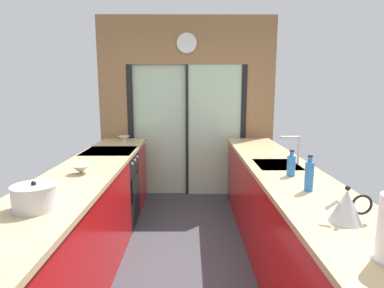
# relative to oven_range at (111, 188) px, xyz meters

# --- Properties ---
(ground_plane) EXTENTS (5.04, 7.60, 0.02)m
(ground_plane) POSITION_rel_oven_range_xyz_m (0.91, -0.65, -0.47)
(ground_plane) COLOR #38383D
(back_wall_unit) EXTENTS (2.64, 0.12, 2.70)m
(back_wall_unit) POSITION_rel_oven_range_xyz_m (0.91, 1.15, 1.07)
(back_wall_unit) COLOR olive
(back_wall_unit) RESTS_ON ground_plane
(left_counter_run) EXTENTS (0.62, 3.80, 0.92)m
(left_counter_run) POSITION_rel_oven_range_xyz_m (-0.00, -1.12, 0.01)
(left_counter_run) COLOR #AD0C0F
(left_counter_run) RESTS_ON ground_plane
(right_counter_run) EXTENTS (0.62, 3.80, 0.92)m
(right_counter_run) POSITION_rel_oven_range_xyz_m (1.82, -0.95, 0.01)
(right_counter_run) COLOR #AD0C0F
(right_counter_run) RESTS_ON ground_plane
(sink_faucet) EXTENTS (0.19, 0.02, 0.28)m
(sink_faucet) POSITION_rel_oven_range_xyz_m (1.97, -0.70, 0.65)
(sink_faucet) COLOR #B7BABC
(sink_faucet) RESTS_ON right_counter_run
(oven_range) EXTENTS (0.60, 0.60, 0.92)m
(oven_range) POSITION_rel_oven_range_xyz_m (0.00, 0.00, 0.00)
(oven_range) COLOR black
(oven_range) RESTS_ON ground_plane
(mixing_bowl_near) EXTENTS (0.16, 0.16, 0.08)m
(mixing_bowl_near) POSITION_rel_oven_range_xyz_m (0.02, -1.04, 0.51)
(mixing_bowl_near) COLOR gray
(mixing_bowl_near) RESTS_ON left_counter_run
(mixing_bowl_far) EXTENTS (0.17, 0.17, 0.06)m
(mixing_bowl_far) POSITION_rel_oven_range_xyz_m (0.02, 0.75, 0.50)
(mixing_bowl_far) COLOR silver
(mixing_bowl_far) RESTS_ON left_counter_run
(stock_pot) EXTENTS (0.26, 0.26, 0.18)m
(stock_pot) POSITION_rel_oven_range_xyz_m (0.02, -1.85, 0.54)
(stock_pot) COLOR #B7BABC
(stock_pot) RESTS_ON left_counter_run
(kettle) EXTENTS (0.26, 0.18, 0.21)m
(kettle) POSITION_rel_oven_range_xyz_m (1.80, -2.05, 0.56)
(kettle) COLOR #B7BABC
(kettle) RESTS_ON right_counter_run
(soap_bottle_near) EXTENTS (0.06, 0.06, 0.26)m
(soap_bottle_near) POSITION_rel_oven_range_xyz_m (1.80, -1.51, 0.58)
(soap_bottle_near) COLOR #286BB7
(soap_bottle_near) RESTS_ON right_counter_run
(soap_bottle_far) EXTENTS (0.07, 0.07, 0.22)m
(soap_bottle_far) POSITION_rel_oven_range_xyz_m (1.80, -1.11, 0.56)
(soap_bottle_far) COLOR #286BB7
(soap_bottle_far) RESTS_ON right_counter_run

